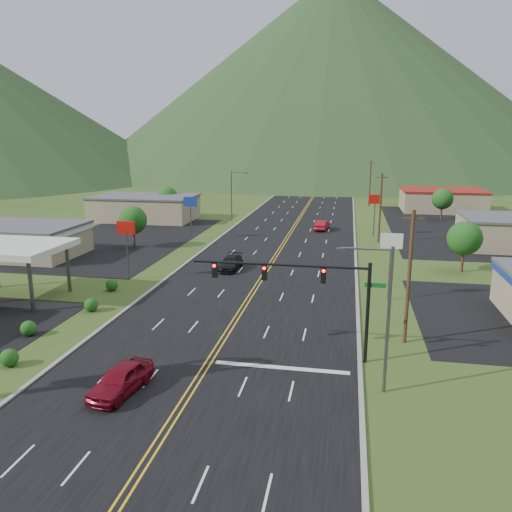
% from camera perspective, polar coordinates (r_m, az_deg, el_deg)
% --- Properties ---
extents(ground, '(500.00, 500.00, 0.00)m').
position_cam_1_polar(ground, '(25.32, -13.44, -23.30)').
color(ground, '#2D4418').
rests_on(ground, ground).
extents(road, '(20.00, 460.00, 0.04)m').
position_cam_1_polar(road, '(25.32, -13.44, -23.30)').
color(road, black).
rests_on(road, ground).
extents(curb_east, '(0.30, 460.00, 0.14)m').
position_cam_1_polar(curb_east, '(23.74, 12.39, -26.11)').
color(curb_east, gray).
rests_on(curb_east, ground).
extents(traffic_signal, '(13.10, 0.43, 7.00)m').
position_cam_1_polar(traffic_signal, '(33.85, 5.97, -3.23)').
color(traffic_signal, black).
rests_on(traffic_signal, ground).
extents(streetlight_east, '(3.28, 0.25, 9.00)m').
position_cam_1_polar(streetlight_east, '(30.10, 14.33, -6.03)').
color(streetlight_east, '#59595E').
rests_on(streetlight_east, ground).
extents(streetlight_west, '(3.28, 0.25, 9.00)m').
position_cam_1_polar(streetlight_west, '(91.25, -2.63, 7.26)').
color(streetlight_west, '#59595E').
rests_on(streetlight_west, ground).
extents(gas_canopy, '(10.00, 8.00, 5.30)m').
position_cam_1_polar(gas_canopy, '(51.82, -26.39, 0.76)').
color(gas_canopy, white).
rests_on(gas_canopy, ground).
extents(building_west_mid, '(14.40, 10.40, 4.10)m').
position_cam_1_polar(building_west_mid, '(70.79, -25.05, 1.81)').
color(building_west_mid, tan).
rests_on(building_west_mid, ground).
extents(building_west_far, '(18.40, 11.40, 4.50)m').
position_cam_1_polar(building_west_far, '(94.77, -12.59, 5.41)').
color(building_west_far, tan).
rests_on(building_west_far, ground).
extents(building_east_far, '(16.40, 12.40, 4.50)m').
position_cam_1_polar(building_east_far, '(110.76, 20.46, 6.01)').
color(building_east_far, tan).
rests_on(building_east_far, ground).
extents(pole_sign_west_a, '(2.00, 0.18, 6.40)m').
position_cam_1_polar(pole_sign_west_a, '(54.42, -14.61, 2.48)').
color(pole_sign_west_a, '#59595E').
rests_on(pole_sign_west_a, ground).
extents(pole_sign_west_b, '(2.00, 0.18, 6.40)m').
position_cam_1_polar(pole_sign_west_b, '(74.65, -7.51, 5.68)').
color(pole_sign_west_b, '#59595E').
rests_on(pole_sign_west_b, ground).
extents(pole_sign_east_a, '(2.00, 0.18, 6.40)m').
position_cam_1_polar(pole_sign_east_a, '(47.59, 15.20, 0.91)').
color(pole_sign_east_a, '#59595E').
rests_on(pole_sign_east_a, ground).
extents(pole_sign_east_b, '(2.00, 0.18, 6.40)m').
position_cam_1_polar(pole_sign_east_b, '(79.09, 13.45, 5.86)').
color(pole_sign_east_b, '#59595E').
rests_on(pole_sign_east_b, ground).
extents(tree_west_a, '(3.84, 3.84, 5.82)m').
position_cam_1_polar(tree_west_a, '(70.51, -13.88, 3.99)').
color(tree_west_a, '#382314').
rests_on(tree_west_a, ground).
extents(tree_west_b, '(3.84, 3.84, 5.82)m').
position_cam_1_polar(tree_west_b, '(97.14, -10.08, 6.68)').
color(tree_west_b, '#382314').
rests_on(tree_west_b, ground).
extents(tree_east_a, '(3.84, 3.84, 5.82)m').
position_cam_1_polar(tree_east_a, '(60.83, 22.75, 1.87)').
color(tree_east_a, '#382314').
rests_on(tree_east_a, ground).
extents(tree_east_b, '(3.84, 3.84, 5.82)m').
position_cam_1_polar(tree_east_b, '(98.49, 20.54, 6.13)').
color(tree_east_b, '#382314').
rests_on(tree_east_b, ground).
extents(utility_pole_a, '(1.60, 0.28, 10.00)m').
position_cam_1_polar(utility_pole_a, '(37.95, 17.09, -2.24)').
color(utility_pole_a, '#382314').
rests_on(utility_pole_a, ground).
extents(utility_pole_b, '(1.60, 0.28, 10.00)m').
position_cam_1_polar(utility_pole_b, '(74.16, 14.02, 5.40)').
color(utility_pole_b, '#382314').
rests_on(utility_pole_b, ground).
extents(utility_pole_c, '(1.60, 0.28, 10.00)m').
position_cam_1_polar(utility_pole_c, '(113.88, 12.90, 8.15)').
color(utility_pole_c, '#382314').
rests_on(utility_pole_c, ground).
extents(utility_pole_d, '(1.60, 0.28, 10.00)m').
position_cam_1_polar(utility_pole_d, '(153.74, 12.35, 9.47)').
color(utility_pole_d, '#382314').
rests_on(utility_pole_d, ground).
extents(mountain_n, '(220.00, 220.00, 85.00)m').
position_cam_1_polar(mountain_n, '(240.10, 8.83, 19.89)').
color(mountain_n, '#163116').
rests_on(mountain_n, ground).
extents(car_red_near, '(2.83, 5.25, 1.70)m').
position_cam_1_polar(car_red_near, '(31.78, -15.18, -13.51)').
color(car_red_near, maroon).
rests_on(car_red_near, ground).
extents(car_dark_mid, '(2.25, 5.24, 1.51)m').
position_cam_1_polar(car_dark_mid, '(57.78, -2.93, -0.84)').
color(car_dark_mid, black).
rests_on(car_dark_mid, ground).
extents(car_red_far, '(2.39, 5.10, 1.62)m').
position_cam_1_polar(car_red_far, '(82.99, 7.57, 3.49)').
color(car_red_far, maroon).
rests_on(car_red_far, ground).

